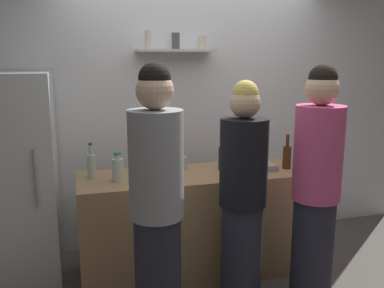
# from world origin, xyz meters

# --- Properties ---
(back_wall_assembly) EXTENTS (4.80, 0.32, 2.60)m
(back_wall_assembly) POSITION_xyz_m (-0.00, 1.25, 1.30)
(back_wall_assembly) COLOR white
(back_wall_assembly) RESTS_ON ground
(refrigerator) EXTENTS (0.59, 0.69, 1.72)m
(refrigerator) POSITION_xyz_m (-1.58, 0.85, 0.86)
(refrigerator) COLOR silver
(refrigerator) RESTS_ON ground
(counter) EXTENTS (1.87, 0.65, 0.88)m
(counter) POSITION_xyz_m (-0.19, 0.53, 0.44)
(counter) COLOR #9E7A51
(counter) RESTS_ON ground
(baking_pan) EXTENTS (0.34, 0.24, 0.05)m
(baking_pan) POSITION_xyz_m (0.36, 0.50, 0.91)
(baking_pan) COLOR gray
(baking_pan) RESTS_ON counter
(utensil_holder) EXTENTS (0.10, 0.10, 0.22)m
(utensil_holder) POSITION_xyz_m (-0.24, 0.70, 0.94)
(utensil_holder) COLOR #B2B2B7
(utensil_holder) RESTS_ON counter
(wine_bottle_pale_glass) EXTENTS (0.06, 0.06, 0.29)m
(wine_bottle_pale_glass) POSITION_xyz_m (-1.00, 0.60, 0.99)
(wine_bottle_pale_glass) COLOR #B2BFB2
(wine_bottle_pale_glass) RESTS_ON counter
(wine_bottle_amber_glass) EXTENTS (0.07, 0.07, 0.30)m
(wine_bottle_amber_glass) POSITION_xyz_m (0.64, 0.46, 0.99)
(wine_bottle_amber_glass) COLOR #472814
(wine_bottle_amber_glass) RESTS_ON counter
(wine_bottle_dark_glass) EXTENTS (0.07, 0.07, 0.31)m
(wine_bottle_dark_glass) POSITION_xyz_m (0.09, 0.58, 0.99)
(wine_bottle_dark_glass) COLOR black
(wine_bottle_dark_glass) RESTS_ON counter
(water_bottle_plastic) EXTENTS (0.09, 0.09, 0.23)m
(water_bottle_plastic) POSITION_xyz_m (-0.81, 0.46, 0.98)
(water_bottle_plastic) COLOR silver
(water_bottle_plastic) RESTS_ON counter
(person_grey_hoodie) EXTENTS (0.34, 0.34, 1.80)m
(person_grey_hoodie) POSITION_xyz_m (-0.64, -0.26, 0.90)
(person_grey_hoodie) COLOR #262633
(person_grey_hoodie) RESTS_ON ground
(person_blonde) EXTENTS (0.34, 0.34, 1.68)m
(person_blonde) POSITION_xyz_m (0.02, -0.05, 0.83)
(person_blonde) COLOR #262633
(person_blonde) RESTS_ON ground
(person_pink_top) EXTENTS (0.34, 0.34, 1.79)m
(person_pink_top) POSITION_xyz_m (0.51, -0.21, 0.89)
(person_pink_top) COLOR #262633
(person_pink_top) RESTS_ON ground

